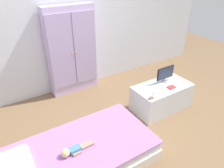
# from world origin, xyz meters

# --- Properties ---
(ground_plane) EXTENTS (10.00, 10.00, 0.02)m
(ground_plane) POSITION_xyz_m (0.00, 0.00, -0.01)
(ground_plane) COLOR brown
(back_wall) EXTENTS (6.40, 0.05, 2.70)m
(back_wall) POSITION_xyz_m (0.00, 1.57, 1.35)
(back_wall) COLOR silver
(back_wall) RESTS_ON ground_plane
(bed) EXTENTS (1.74, 0.93, 0.28)m
(bed) POSITION_xyz_m (-0.62, -0.23, 0.14)
(bed) COLOR silver
(bed) RESTS_ON ground_plane
(doll) EXTENTS (0.39, 0.14, 0.10)m
(doll) POSITION_xyz_m (-0.74, -0.27, 0.32)
(doll) COLOR #4C84C6
(doll) RESTS_ON bed
(wardrobe) EXTENTS (0.87, 0.24, 1.55)m
(wardrobe) POSITION_xyz_m (0.02, 1.42, 0.78)
(wardrobe) COLOR silver
(wardrobe) RESTS_ON ground_plane
(tv_stand) EXTENTS (0.94, 0.50, 0.42)m
(tv_stand) POSITION_xyz_m (0.98, 0.10, 0.21)
(tv_stand) COLOR silver
(tv_stand) RESTS_ON ground_plane
(tv_monitor) EXTENTS (0.34, 0.10, 0.26)m
(tv_monitor) POSITION_xyz_m (1.10, 0.19, 0.58)
(tv_monitor) COLOR #99999E
(tv_monitor) RESTS_ON tv_stand
(rocking_horse_toy) EXTENTS (0.09, 0.04, 0.11)m
(rocking_horse_toy) POSITION_xyz_m (0.59, -0.08, 0.47)
(rocking_horse_toy) COLOR #8E6642
(rocking_horse_toy) RESTS_ON tv_stand
(book_red) EXTENTS (0.12, 0.09, 0.02)m
(book_red) POSITION_xyz_m (1.05, -0.01, 0.43)
(book_red) COLOR #CC3838
(book_red) RESTS_ON tv_stand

